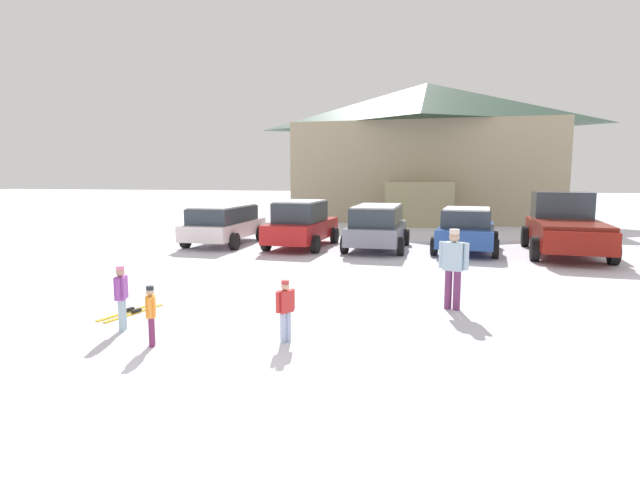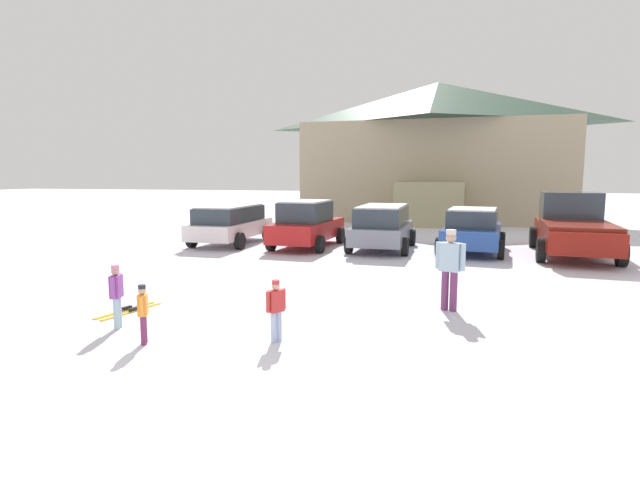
# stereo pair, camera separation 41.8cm
# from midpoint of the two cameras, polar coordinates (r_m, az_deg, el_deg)

# --- Properties ---
(ground) EXTENTS (160.00, 160.00, 0.00)m
(ground) POSITION_cam_midpoint_polar(r_m,az_deg,el_deg) (6.52, -14.26, -17.82)
(ground) COLOR silver
(ski_lodge) EXTENTS (16.12, 12.25, 8.56)m
(ski_lodge) POSITION_cam_midpoint_polar(r_m,az_deg,el_deg) (33.29, 13.50, 9.94)
(ski_lodge) COLOR tan
(ski_lodge) RESTS_ON ground
(parked_white_suv) EXTENTS (2.28, 4.52, 1.56)m
(parked_white_suv) POSITION_cam_midpoint_polar(r_m,az_deg,el_deg) (20.35, -9.59, 1.95)
(parked_white_suv) COLOR white
(parked_white_suv) RESTS_ON ground
(parked_red_sedan) EXTENTS (2.31, 4.50, 1.80)m
(parked_red_sedan) POSITION_cam_midpoint_polar(r_m,az_deg,el_deg) (19.14, -0.88, 1.83)
(parked_red_sedan) COLOR red
(parked_red_sedan) RESTS_ON ground
(parked_grey_wagon) EXTENTS (2.28, 4.35, 1.65)m
(parked_grey_wagon) POSITION_cam_midpoint_polar(r_m,az_deg,el_deg) (18.70, 7.78, 1.63)
(parked_grey_wagon) COLOR gray
(parked_grey_wagon) RESTS_ON ground
(parked_blue_hatchback) EXTENTS (2.57, 4.37, 1.60)m
(parked_blue_hatchback) POSITION_cam_midpoint_polar(r_m,az_deg,el_deg) (18.72, 17.65, 1.11)
(parked_blue_hatchback) COLOR #254A9A
(parked_blue_hatchback) RESTS_ON ground
(pickup_truck) EXTENTS (2.89, 6.04, 2.15)m
(pickup_truck) POSITION_cam_midpoint_polar(r_m,az_deg,el_deg) (19.47, 27.44, 1.40)
(pickup_truck) COLOR maroon
(pickup_truck) RESTS_ON ground
(skier_adult_in_blue_parka) EXTENTS (0.59, 0.36, 1.67)m
(skier_adult_in_blue_parka) POSITION_cam_midpoint_polar(r_m,az_deg,el_deg) (10.52, 15.75, -2.78)
(skier_adult_in_blue_parka) COLOR #6F3262
(skier_adult_in_blue_parka) RESTS_ON ground
(skier_child_in_orange_jacket) EXTENTS (0.23, 0.34, 0.99)m
(skier_child_in_orange_jacket) POSITION_cam_midpoint_polar(r_m,az_deg,el_deg) (8.63, -18.27, -7.69)
(skier_child_in_orange_jacket) COLOR #712954
(skier_child_in_orange_jacket) RESTS_ON ground
(skier_child_in_red_jacket) EXTENTS (0.26, 0.34, 1.05)m
(skier_child_in_red_jacket) POSITION_cam_midpoint_polar(r_m,az_deg,el_deg) (8.32, -3.61, -7.67)
(skier_child_in_red_jacket) COLOR #A0B0D0
(skier_child_in_red_jacket) RESTS_ON ground
(skier_child_in_purple_jacket) EXTENTS (0.25, 0.41, 1.16)m
(skier_child_in_purple_jacket) POSITION_cam_midpoint_polar(r_m,az_deg,el_deg) (9.64, -21.09, -5.65)
(skier_child_in_purple_jacket) COLOR #9BBBC6
(skier_child_in_purple_jacket) RESTS_ON ground
(pair_of_skis) EXTENTS (0.65, 1.50, 0.08)m
(pair_of_skis) POSITION_cam_midpoint_polar(r_m,az_deg,el_deg) (10.90, -19.96, -7.55)
(pair_of_skis) COLOR yellow
(pair_of_skis) RESTS_ON ground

